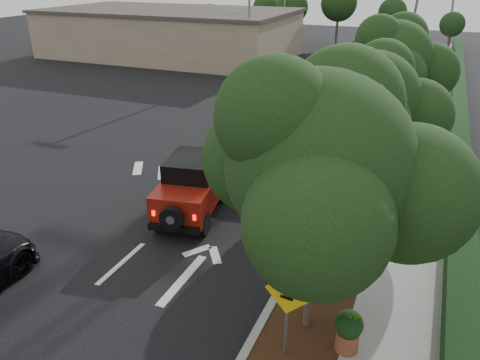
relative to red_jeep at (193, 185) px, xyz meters
The scene contains 18 objects.
ground 3.72m from the red_jeep, 97.47° to the right, with size 120.00×120.00×0.00m, color black.
curb 9.45m from the red_jeep, 63.92° to the left, with size 0.20×70.00×0.15m, color #9E9B93.
planting_strip 9.93m from the red_jeep, 58.71° to the left, with size 1.80×70.00×0.12m, color black.
sidewalk 11.03m from the red_jeep, 50.22° to the left, with size 2.00×70.00×0.12m, color gray.
hedge 11.95m from the red_jeep, 45.05° to the left, with size 0.80×70.00×0.80m, color black.
commercial_building 31.17m from the red_jeep, 121.91° to the left, with size 22.00×12.00×4.00m, color #87725D.
transmission_tower 44.80m from the red_jeep, 82.90° to the left, with size 7.00×4.00×28.00m, color slate, non-canonical shape.
street_tree_near 6.62m from the red_jeep, 38.28° to the right, with size 3.80×3.80×5.92m, color black, non-canonical shape.
street_tree_mid 6.01m from the red_jeep, 29.86° to the left, with size 3.20×3.20×5.32m, color black, non-canonical shape.
street_tree_far 10.80m from the red_jeep, 61.48° to the left, with size 3.40×3.40×5.62m, color black, non-canonical shape.
light_pole_a 23.53m from the red_jeep, 107.24° to the left, with size 2.00×0.22×9.00m, color slate, non-canonical shape.
light_pole_b 35.37m from the red_jeep, 103.02° to the left, with size 2.00×0.22×9.00m, color slate, non-canonical shape.
red_jeep is the anchor object (origin of this frame).
silver_suv_ahead 4.55m from the red_jeep, 71.13° to the left, with size 2.74×5.94×1.65m, color #A1A2A8.
silver_sedan_oncoming 12.92m from the red_jeep, 96.51° to the left, with size 1.37×3.94×1.30m, color #B3B7BB.
parked_suv 24.24m from the red_jeep, 116.47° to the left, with size 1.63×4.05×1.38m, color #A1A3A8.
speed_hump_sign 7.14m from the red_jeep, 46.19° to the right, with size 0.99×0.13×2.12m.
terracotta_planter 7.61m from the red_jeep, 36.24° to the right, with size 0.62×0.62×1.08m.
Camera 1 is at (7.47, -8.98, 7.76)m, focal length 35.00 mm.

